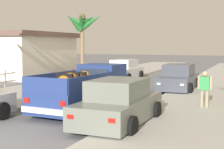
{
  "coord_description": "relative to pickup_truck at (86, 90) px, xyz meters",
  "views": [
    {
      "loc": [
        6.36,
        -6.77,
        2.65
      ],
      "look_at": [
        0.05,
        8.36,
        1.2
      ],
      "focal_mm": 53.76,
      "sensor_mm": 36.0,
      "label": 1
    }
  ],
  "objects": [
    {
      "name": "sidewalk_left",
      "position": [
        -4.87,
        6.65,
        -0.75
      ],
      "size": [
        5.02,
        60.0,
        0.12
      ],
      "primitive_type": "cube",
      "color": "#B2AFA8",
      "rests_on": "ground"
    },
    {
      "name": "sidewalk_right",
      "position": [
        4.59,
        6.65,
        -0.75
      ],
      "size": [
        5.02,
        60.0,
        0.12
      ],
      "primitive_type": "cube",
      "color": "#B2AFA8",
      "rests_on": "ground"
    },
    {
      "name": "curb_left",
      "position": [
        -3.76,
        6.65,
        -0.76
      ],
      "size": [
        0.16,
        60.0,
        0.1
      ],
      "primitive_type": "cube",
      "color": "silver",
      "rests_on": "ground"
    },
    {
      "name": "curb_right",
      "position": [
        3.48,
        6.65,
        -0.76
      ],
      "size": [
        0.16,
        60.0,
        0.1
      ],
      "primitive_type": "cube",
      "color": "silver",
      "rests_on": "ground"
    },
    {
      "name": "pickup_truck",
      "position": [
        0.0,
        0.0,
        0.0
      ],
      "size": [
        2.46,
        5.32,
        1.8
      ],
      "color": "navy",
      "rests_on": "ground"
    },
    {
      "name": "car_left_near",
      "position": [
        2.23,
        -1.96,
        -0.1
      ],
      "size": [
        2.05,
        4.27,
        1.54
      ],
      "color": "slate",
      "rests_on": "ground"
    },
    {
      "name": "car_left_mid",
      "position": [
        -2.69,
        11.6,
        -0.1
      ],
      "size": [
        2.15,
        4.31,
        1.54
      ],
      "color": "silver",
      "rests_on": "ground"
    },
    {
      "name": "car_right_mid",
      "position": [
        2.35,
        7.18,
        -0.1
      ],
      "size": [
        2.03,
        4.26,
        1.54
      ],
      "color": "#474C56",
      "rests_on": "ground"
    },
    {
      "name": "palm_tree_left_back",
      "position": [
        -7.4,
        13.84,
        3.62
      ],
      "size": [
        3.41,
        3.71,
        5.39
      ],
      "color": "#846B4C",
      "rests_on": "ground"
    },
    {
      "name": "roadside_house",
      "position": [
        -13.79,
        11.29,
        1.06
      ],
      "size": [
        10.58,
        8.53,
        3.7
      ],
      "color": "silver",
      "rests_on": "ground"
    },
    {
      "name": "pedestrian",
      "position": [
        4.49,
        1.85,
        0.1
      ],
      "size": [
        0.57,
        0.24,
        1.59
      ],
      "color": "gray",
      "rests_on": "ground"
    }
  ]
}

